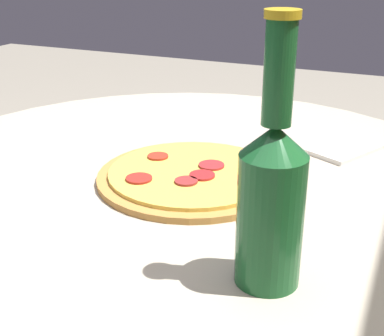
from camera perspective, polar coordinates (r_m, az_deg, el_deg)
name	(u,v)px	position (r m, az deg, el deg)	size (l,w,h in m)	color
table	(182,255)	(0.94, -1.08, -9.25)	(0.99, 0.99, 0.68)	#B2A893
pizza	(192,175)	(0.83, 0.01, -0.79)	(0.29, 0.29, 0.02)	#B77F3D
beer_bottle	(271,194)	(0.55, 8.47, -2.81)	(0.07, 0.07, 0.28)	#195628
napkin	(345,149)	(0.99, 16.01, 1.99)	(0.15, 0.13, 0.01)	white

